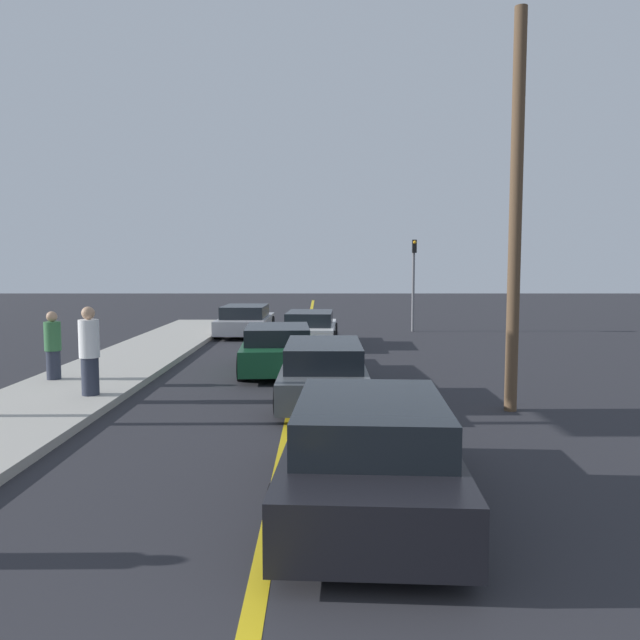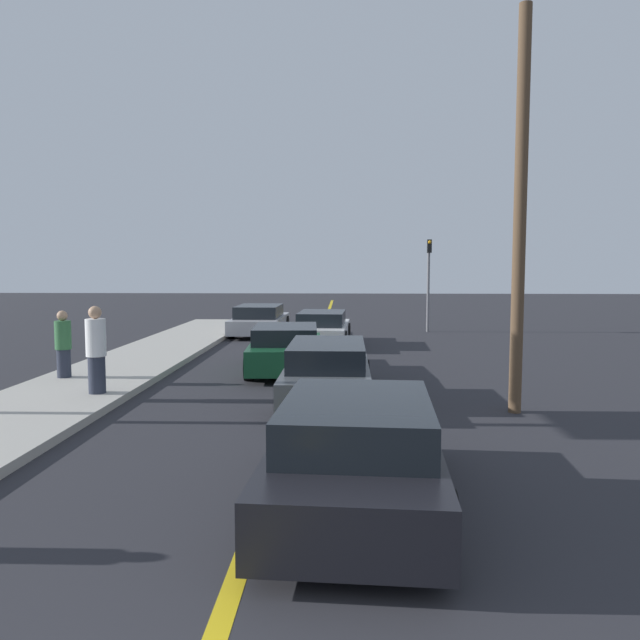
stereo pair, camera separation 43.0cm
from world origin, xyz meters
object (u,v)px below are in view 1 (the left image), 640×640
at_px(car_near_right_lane, 372,452).
at_px(pedestrian_far_standing, 55,346).
at_px(pedestrian_mid_group, 92,351).
at_px(utility_pole, 518,214).
at_px(traffic_light, 416,275).
at_px(car_far_distant, 280,349).
at_px(car_parked_left_lot, 312,329).
at_px(car_oncoming_far, 248,320).
at_px(car_ahead_center, 326,371).

relative_size(car_near_right_lane, pedestrian_far_standing, 2.83).
bearing_deg(pedestrian_mid_group, utility_pole, -4.83).
distance_m(pedestrian_mid_group, traffic_light, 16.33).
height_order(car_far_distant, pedestrian_mid_group, pedestrian_mid_group).
bearing_deg(pedestrian_mid_group, traffic_light, 57.69).
bearing_deg(pedestrian_mid_group, pedestrian_far_standing, 130.41).
height_order(car_far_distant, traffic_light, traffic_light).
xyz_separation_m(pedestrian_mid_group, utility_pole, (8.45, -0.71, 2.73)).
xyz_separation_m(car_far_distant, car_parked_left_lot, (0.76, 5.51, -0.02)).
relative_size(pedestrian_far_standing, utility_pole, 0.21).
xyz_separation_m(car_near_right_lane, car_oncoming_far, (-3.59, 18.01, -0.06)).
xyz_separation_m(car_oncoming_far, pedestrian_mid_group, (-1.72, -12.46, 0.48)).
bearing_deg(car_near_right_lane, utility_pole, 60.29).
xyz_separation_m(car_ahead_center, pedestrian_mid_group, (-4.81, -0.35, 0.47)).
bearing_deg(car_oncoming_far, utility_pole, -61.95).
xyz_separation_m(car_ahead_center, car_oncoming_far, (-3.09, 12.12, -0.00)).
distance_m(car_near_right_lane, car_parked_left_lot, 14.80).
bearing_deg(pedestrian_far_standing, car_oncoming_far, 73.14).
bearing_deg(car_near_right_lane, car_ahead_center, 98.16).
bearing_deg(utility_pole, car_far_distant, 137.55).
bearing_deg(traffic_light, car_oncoming_far, -169.54).
relative_size(car_parked_left_lot, utility_pole, 0.60).
height_order(car_far_distant, car_parked_left_lot, car_far_distant).
bearing_deg(traffic_light, car_far_distant, -116.80).
bearing_deg(pedestrian_far_standing, car_near_right_lane, -47.02).
xyz_separation_m(car_ahead_center, utility_pole, (3.64, -1.06, 3.20)).
relative_size(car_parked_left_lot, pedestrian_mid_group, 2.48).
distance_m(car_near_right_lane, car_far_distant, 9.40).
bearing_deg(pedestrian_far_standing, utility_pole, -14.05).
height_order(car_parked_left_lot, traffic_light, traffic_light).
height_order(car_parked_left_lot, utility_pole, utility_pole).
height_order(car_near_right_lane, car_far_distant, car_near_right_lane).
height_order(car_oncoming_far, traffic_light, traffic_light).
bearing_deg(car_parked_left_lot, pedestrian_mid_group, -112.72).
relative_size(pedestrian_mid_group, traffic_light, 0.47).
bearing_deg(car_far_distant, utility_pole, -45.66).
distance_m(car_parked_left_lot, pedestrian_far_standing, 9.50).
distance_m(car_ahead_center, traffic_light, 14.08).
relative_size(car_far_distant, car_oncoming_far, 0.90).
height_order(pedestrian_far_standing, traffic_light, traffic_light).
bearing_deg(pedestrian_far_standing, car_ahead_center, -12.77).
xyz_separation_m(car_far_distant, car_oncoming_far, (-1.90, 8.76, -0.02)).
height_order(car_ahead_center, utility_pole, utility_pole).
xyz_separation_m(pedestrian_mid_group, pedestrian_far_standing, (-1.52, 1.78, -0.12)).
xyz_separation_m(car_near_right_lane, car_ahead_center, (-0.50, 5.89, -0.06)).
height_order(car_near_right_lane, traffic_light, traffic_light).
xyz_separation_m(traffic_light, utility_pole, (-0.25, -14.47, 1.40)).
xyz_separation_m(car_near_right_lane, car_far_distant, (-1.69, 9.25, -0.04)).
distance_m(car_oncoming_far, pedestrian_far_standing, 11.17).
distance_m(pedestrian_mid_group, utility_pole, 8.91).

